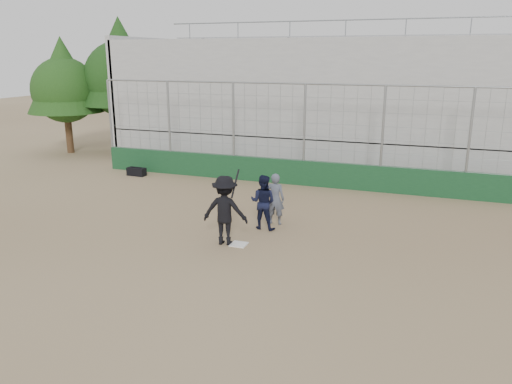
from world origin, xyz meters
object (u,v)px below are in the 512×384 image
(batter_at_plate, at_px, (225,210))
(equipment_bag, at_px, (136,172))
(catcher_crouched, at_px, (263,211))
(umpire, at_px, (275,201))

(batter_at_plate, height_order, equipment_bag, batter_at_plate)
(catcher_crouched, bearing_deg, batter_at_plate, -111.42)
(equipment_bag, bearing_deg, batter_at_plate, -41.95)
(umpire, height_order, equipment_bag, umpire)
(batter_at_plate, distance_m, equipment_bag, 9.22)
(umpire, distance_m, equipment_bag, 8.66)
(catcher_crouched, bearing_deg, equipment_bag, 147.91)
(batter_at_plate, relative_size, equipment_bag, 2.46)
(catcher_crouched, xyz_separation_m, umpire, (0.20, 0.56, 0.16))
(batter_at_plate, height_order, catcher_crouched, batter_at_plate)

